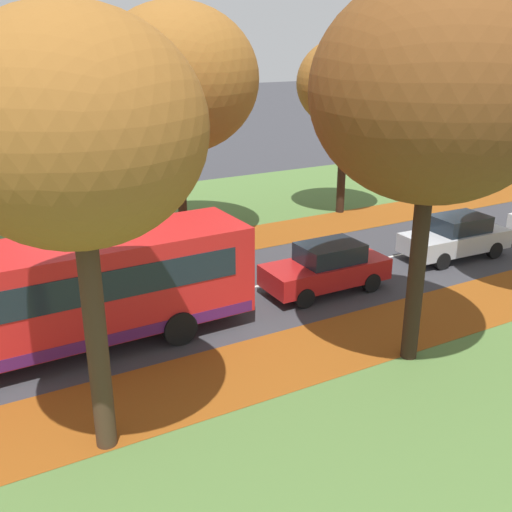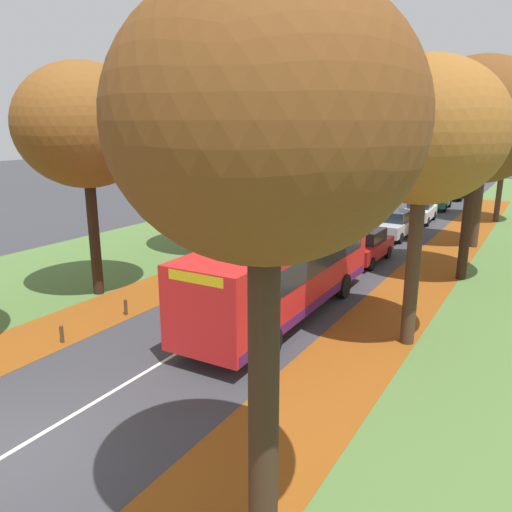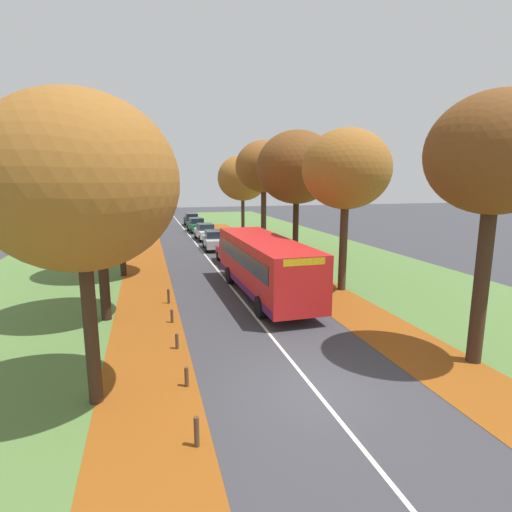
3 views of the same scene
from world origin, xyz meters
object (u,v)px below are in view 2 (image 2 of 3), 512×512
object	(u,v)px
tree_left_near	(85,126)
car_red_lead	(365,246)
tree_left_distant	(346,125)
bollard_fourth	(126,307)
car_white_third_in_line	(420,211)
car_black_trailing	(455,190)
tree_left_far	(290,136)
car_silver_following	(395,224)
tree_right_near	(424,132)
tree_right_far	(487,117)
bollard_fifth	(175,285)
car_green_fourth_in_line	(438,199)
tree_left_mid	(219,130)
tree_right_nearest	(265,127)
bus	(284,270)
tree_right_mid	(478,121)
bollard_third	(62,334)
tree_right_distant	(507,132)

from	to	relation	value
tree_left_near	car_red_lead	size ratio (longest dim) A/B	2.12
tree_left_distant	bollard_fourth	world-z (taller)	tree_left_distant
car_white_third_in_line	car_black_trailing	distance (m)	13.06
tree_left_far	car_silver_following	bearing A→B (deg)	0.70
tree_right_near	car_red_lead	xyz separation A→B (m)	(-4.32, 8.60, -5.62)
tree_right_near	car_red_lead	size ratio (longest dim) A/B	2.03
tree_right_far	car_black_trailing	bearing A→B (deg)	102.70
bollard_fifth	car_green_fourth_in_line	size ratio (longest dim) A/B	0.17
car_silver_following	tree_left_mid	bearing A→B (deg)	-131.19
tree_left_far	car_green_fourth_in_line	distance (m)	15.25
tree_right_nearest	car_red_lead	distance (m)	19.21
car_red_lead	car_green_fourth_in_line	size ratio (longest dim) A/B	0.99
tree_left_distant	car_black_trailing	distance (m)	13.00
car_silver_following	car_red_lead	bearing A→B (deg)	-87.75
car_silver_following	car_green_fourth_in_line	bearing A→B (deg)	90.06
car_white_third_in_line	car_green_fourth_in_line	xyz separation A→B (m)	(-0.10, 6.54, 0.00)
tree_right_nearest	bus	distance (m)	11.40
tree_left_near	bollard_fifth	size ratio (longest dim) A/B	12.33
tree_right_mid	bollard_third	distance (m)	17.83
tree_left_near	bollard_fifth	world-z (taller)	tree_left_near
tree_right_distant	car_black_trailing	distance (m)	12.23
tree_left_mid	tree_right_far	world-z (taller)	tree_right_far
tree_right_near	car_red_lead	distance (m)	11.14
tree_right_far	car_red_lead	distance (m)	9.68
tree_right_nearest	tree_right_distant	size ratio (longest dim) A/B	0.99
tree_right_mid	tree_left_near	bearing A→B (deg)	-142.08
tree_left_near	tree_right_near	size ratio (longest dim) A/B	1.04
tree_right_near	car_silver_following	distance (m)	16.42
tree_right_mid	bollard_third	bearing A→B (deg)	-125.45
bollard_third	bus	world-z (taller)	bus
car_silver_following	tree_left_near	bearing A→B (deg)	-114.43
tree_right_nearest	car_red_lead	bearing A→B (deg)	103.89
bollard_third	bollard_fifth	xyz separation A→B (m)	(0.02, 5.50, 0.08)
bollard_third	tree_left_distant	bearing A→B (deg)	94.57
bus	car_silver_following	distance (m)	14.69
bollard_third	car_silver_following	xyz separation A→B (m)	(4.75, 20.30, 0.53)
tree_right_near	bollard_third	distance (m)	12.47
tree_left_mid	car_black_trailing	size ratio (longest dim) A/B	2.19
tree_left_mid	bus	xyz separation A→B (m)	(7.27, -6.53, -4.69)
car_red_lead	car_green_fourth_in_line	distance (m)	18.54
tree_left_far	tree_right_near	bearing A→B (deg)	-51.45
tree_left_mid	bollard_fifth	bearing A→B (deg)	-70.23
bollard_fifth	car_black_trailing	bearing A→B (deg)	81.75
tree_right_distant	car_black_trailing	bearing A→B (deg)	114.29
tree_right_mid	bus	xyz separation A→B (m)	(-4.74, -7.89, -5.08)
bollard_fourth	car_red_lead	xyz separation A→B (m)	(4.98, 11.41, 0.52)
bus	tree_right_mid	bearing A→B (deg)	59.03
car_silver_following	car_white_third_in_line	world-z (taller)	same
car_white_third_in_line	bus	bearing A→B (deg)	-89.84
tree_left_far	tree_right_nearest	size ratio (longest dim) A/B	0.93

